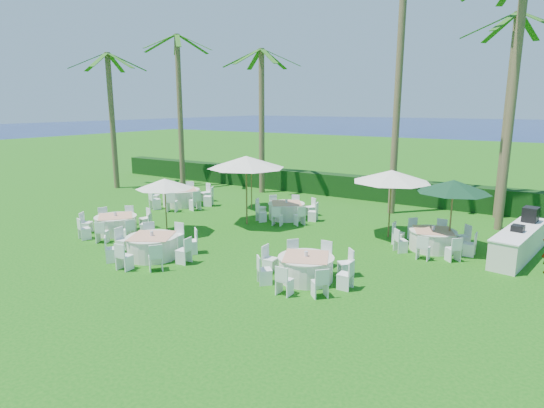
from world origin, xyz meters
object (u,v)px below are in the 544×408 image
at_px(banquet_table_b, 152,246).
at_px(umbrella_c, 251,165).
at_px(banquet_table_a, 116,224).
at_px(banquet_table_f, 433,239).
at_px(umbrella_green, 453,186).
at_px(banquet_table_c, 306,268).
at_px(banquet_table_d, 181,197).
at_px(umbrella_d, 392,176).
at_px(umbrella_a, 165,184).
at_px(umbrella_b, 246,162).
at_px(buffet_table, 520,241).
at_px(banquet_table_e, 286,210).

distance_m(banquet_table_b, umbrella_c, 8.21).
height_order(banquet_table_a, banquet_table_f, banquet_table_a).
height_order(umbrella_c, umbrella_green, umbrella_green).
bearing_deg(banquet_table_c, banquet_table_a, 178.00).
bearing_deg(banquet_table_d, umbrella_green, -2.04).
bearing_deg(banquet_table_f, umbrella_c, 167.78).
bearing_deg(banquet_table_f, umbrella_green, 17.67).
bearing_deg(umbrella_d, umbrella_a, -150.79).
relative_size(banquet_table_c, umbrella_b, 0.87).
xyz_separation_m(banquet_table_d, umbrella_a, (3.19, -4.19, 1.59)).
distance_m(umbrella_a, buffet_table, 12.92).
xyz_separation_m(banquet_table_a, umbrella_c, (1.97, 6.60, 1.76)).
bearing_deg(banquet_table_c, umbrella_a, 168.98).
bearing_deg(banquet_table_e, banquet_table_d, -175.52).
height_order(banquet_table_a, umbrella_b, umbrella_b).
bearing_deg(umbrella_d, banquet_table_e, 175.27).
bearing_deg(umbrella_b, banquet_table_c, -39.68).
bearing_deg(banquet_table_d, banquet_table_a, -74.37).
relative_size(banquet_table_a, buffet_table, 0.66).
distance_m(banquet_table_c, banquet_table_f, 5.49).
distance_m(banquet_table_a, umbrella_c, 7.11).
height_order(banquet_table_e, umbrella_d, umbrella_d).
distance_m(banquet_table_b, buffet_table, 12.35).
bearing_deg(umbrella_b, banquet_table_e, 60.78).
height_order(banquet_table_c, banquet_table_e, same).
distance_m(umbrella_b, buffet_table, 10.57).
relative_size(umbrella_c, umbrella_green, 0.93).
height_order(umbrella_b, buffet_table, umbrella_b).
distance_m(banquet_table_f, umbrella_a, 10.21).
bearing_deg(umbrella_d, umbrella_c, 170.06).
distance_m(banquet_table_b, banquet_table_f, 9.72).
relative_size(banquet_table_d, umbrella_c, 1.39).
distance_m(banquet_table_b, umbrella_green, 10.41).
xyz_separation_m(umbrella_b, umbrella_d, (5.79, 1.32, -0.29)).
bearing_deg(banquet_table_b, banquet_table_e, 81.22).
relative_size(umbrella_a, umbrella_green, 0.88).
relative_size(banquet_table_a, banquet_table_d, 0.87).
height_order(banquet_table_b, banquet_table_c, banquet_table_b).
bearing_deg(umbrella_green, banquet_table_b, -143.67).
distance_m(banquet_table_f, buffet_table, 2.77).
xyz_separation_m(banquet_table_b, umbrella_a, (-1.70, 2.34, 1.63)).
xyz_separation_m(banquet_table_b, umbrella_d, (5.91, 6.60, 1.99)).
height_order(banquet_table_b, banquet_table_e, banquet_table_b).
bearing_deg(umbrella_green, umbrella_b, -174.48).
bearing_deg(banquet_table_c, umbrella_green, 59.93).
xyz_separation_m(umbrella_c, umbrella_green, (9.70, -1.82, 0.17)).
height_order(banquet_table_c, banquet_table_f, banquet_table_c).
bearing_deg(banquet_table_c, umbrella_d, 83.77).
xyz_separation_m(banquet_table_c, buffet_table, (5.07, 5.72, 0.14)).
bearing_deg(banquet_table_e, banquet_table_b, -98.78).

